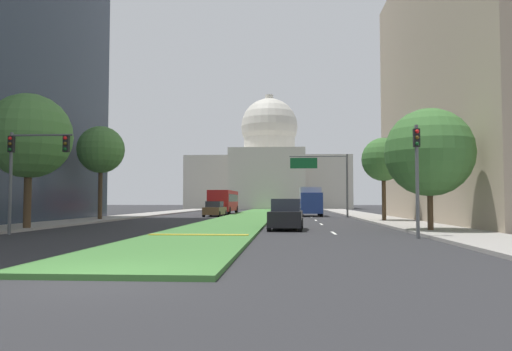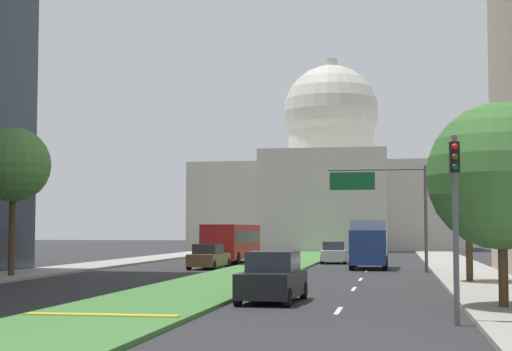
# 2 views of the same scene
# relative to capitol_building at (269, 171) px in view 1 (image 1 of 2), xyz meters

# --- Properties ---
(ground_plane) EXTENTS (260.00, 260.00, 0.00)m
(ground_plane) POSITION_rel_capitol_building_xyz_m (0.00, -47.98, -8.11)
(ground_plane) COLOR #2B2B2D
(grass_median) EXTENTS (5.09, 87.82, 0.14)m
(grass_median) POSITION_rel_capitol_building_xyz_m (0.00, -52.86, -8.04)
(grass_median) COLOR #427A38
(grass_median) RESTS_ON ground_plane
(median_curb_nose) EXTENTS (4.59, 0.50, 0.04)m
(median_curb_nose) POSITION_rel_capitol_building_xyz_m (0.00, -84.80, -7.95)
(median_curb_nose) COLOR gold
(median_curb_nose) RESTS_ON grass_median
(lane_dashes_right) EXTENTS (0.16, 68.99, 0.01)m
(lane_dashes_right) POSITION_rel_capitol_building_xyz_m (6.52, -48.04, -8.11)
(lane_dashes_right) COLOR silver
(lane_dashes_right) RESTS_ON ground_plane
(sidewalk_left) EXTENTS (4.00, 87.82, 0.15)m
(sidewalk_left) POSITION_rel_capitol_building_xyz_m (-12.49, -57.74, -8.04)
(sidewalk_left) COLOR #9E9991
(sidewalk_left) RESTS_ON ground_plane
(sidewalk_right) EXTENTS (4.00, 87.82, 0.15)m
(sidewalk_right) POSITION_rel_capitol_building_xyz_m (12.49, -57.74, -8.04)
(sidewalk_right) COLOR #9E9991
(sidewalk_right) RESTS_ON ground_plane
(midrise_block_right) EXTENTS (13.91, 30.60, 22.69)m
(midrise_block_right) POSITION_rel_capitol_building_xyz_m (21.44, -67.57, 3.23)
(midrise_block_right) COLOR tan
(midrise_block_right) RESTS_ON ground_plane
(capitol_building) EXTENTS (33.82, 26.37, 25.32)m
(capitol_building) POSITION_rel_capitol_building_xyz_m (0.00, 0.00, 0.00)
(capitol_building) COLOR beige
(capitol_building) RESTS_ON ground_plane
(traffic_light_near_left) EXTENTS (3.34, 0.35, 5.20)m
(traffic_light_near_left) POSITION_rel_capitol_building_xyz_m (-9.14, -83.21, -4.32)
(traffic_light_near_left) COLOR #515456
(traffic_light_near_left) RESTS_ON ground_plane
(traffic_light_near_right) EXTENTS (0.28, 0.35, 5.20)m
(traffic_light_near_right) POSITION_rel_capitol_building_xyz_m (9.99, -84.43, -4.80)
(traffic_light_near_right) COLOR #515456
(traffic_light_near_right) RESTS_ON ground_plane
(overhead_guide_sign) EXTENTS (6.04, 0.20, 6.50)m
(overhead_guide_sign) POSITION_rel_capitol_building_xyz_m (7.90, -56.46, -3.44)
(overhead_guide_sign) COLOR #515456
(overhead_guide_sign) RESTS_ON ground_plane
(street_tree_left_near) EXTENTS (4.94, 4.94, 7.97)m
(street_tree_left_near) POSITION_rel_capitol_building_xyz_m (-11.00, -79.69, -2.63)
(street_tree_left_near) COLOR #4C3823
(street_tree_left_near) RESTS_ON ground_plane
(street_tree_right_near) EXTENTS (4.77, 4.77, 6.72)m
(street_tree_right_near) POSITION_rel_capitol_building_xyz_m (11.74, -80.22, -3.78)
(street_tree_right_near) COLOR #4C3823
(street_tree_right_near) RESTS_ON ground_plane
(street_tree_left_mid) EXTENTS (4.02, 4.02, 8.11)m
(street_tree_left_mid) POSITION_rel_capitol_building_xyz_m (-11.94, -66.32, -2.05)
(street_tree_left_mid) COLOR #4C3823
(street_tree_left_mid) RESTS_ON ground_plane
(street_tree_right_mid) EXTENTS (3.52, 3.52, 6.82)m
(street_tree_right_mid) POSITION_rel_capitol_building_xyz_m (11.82, -67.14, -3.08)
(street_tree_right_mid) COLOR #4C3823
(street_tree_right_mid) RESTS_ON ground_plane
(sedan_lead_stopped) EXTENTS (2.13, 4.40, 1.83)m
(sedan_lead_stopped) POSITION_rel_capitol_building_xyz_m (3.98, -78.18, -7.27)
(sedan_lead_stopped) COLOR black
(sedan_lead_stopped) RESTS_ON ground_plane
(sedan_midblock) EXTENTS (2.07, 4.61, 1.65)m
(sedan_midblock) POSITION_rel_capitol_building_xyz_m (-3.82, -54.59, -7.34)
(sedan_midblock) COLOR brown
(sedan_midblock) RESTS_ON ground_plane
(sedan_distant) EXTENTS (2.20, 4.69, 1.66)m
(sedan_distant) POSITION_rel_capitol_building_xyz_m (3.62, -44.15, -7.33)
(sedan_distant) COLOR silver
(sedan_distant) RESTS_ON ground_plane
(box_truck_delivery) EXTENTS (2.40, 6.40, 3.20)m
(box_truck_delivery) POSITION_rel_capitol_building_xyz_m (6.60, -52.44, -6.44)
(box_truck_delivery) COLOR navy
(box_truck_delivery) RESTS_ON ground_plane
(city_bus) EXTENTS (2.62, 11.00, 2.95)m
(city_bus) POSITION_rel_capitol_building_xyz_m (-3.98, -45.98, -6.34)
(city_bus) COLOR #B21E1E
(city_bus) RESTS_ON ground_plane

